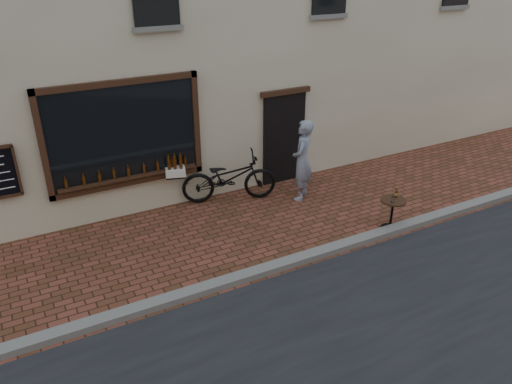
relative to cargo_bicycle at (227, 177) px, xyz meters
name	(u,v)px	position (x,y,z in m)	size (l,w,h in m)	color
ground	(290,272)	(-0.22, -3.12, -0.58)	(90.00, 90.00, 0.00)	#4F2C19
kerb	(285,264)	(-0.22, -2.92, -0.52)	(90.00, 0.25, 0.12)	slate
cargo_bicycle	(227,177)	(0.00, 0.00, 0.00)	(2.56, 1.40, 1.21)	black
bistro_table	(393,208)	(2.43, -2.77, -0.10)	(0.52, 0.52, 0.90)	black
pedestrian	(302,160)	(1.57, -0.68, 0.36)	(0.68, 0.45, 1.88)	gray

